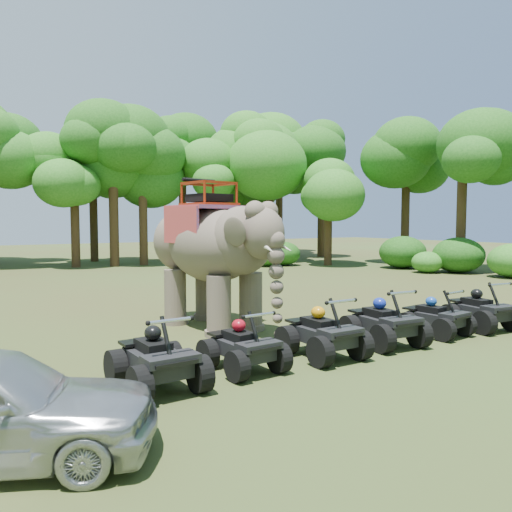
# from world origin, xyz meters

# --- Properties ---
(ground) EXTENTS (110.00, 110.00, 0.00)m
(ground) POSITION_xyz_m (0.00, 0.00, 0.00)
(ground) COLOR #47381E
(ground) RESTS_ON ground
(elephant) EXTENTS (2.77, 4.95, 3.93)m
(elephant) POSITION_xyz_m (-0.94, 1.91, 1.97)
(elephant) COLOR brown
(elephant) RESTS_ON ground
(atv_0) EXTENTS (1.32, 1.78, 1.29)m
(atv_0) POSITION_xyz_m (-3.99, -1.98, 0.65)
(atv_0) COLOR black
(atv_0) RESTS_ON ground
(atv_1) EXTENTS (1.24, 1.65, 1.18)m
(atv_1) POSITION_xyz_m (-2.25, -1.87, 0.59)
(atv_1) COLOR black
(atv_1) RESTS_ON ground
(atv_2) EXTENTS (1.29, 1.75, 1.28)m
(atv_2) POSITION_xyz_m (-0.38, -1.96, 0.64)
(atv_2) COLOR black
(atv_2) RESTS_ON ground
(atv_3) EXTENTS (1.47, 1.89, 1.31)m
(atv_3) POSITION_xyz_m (1.47, -1.91, 0.65)
(atv_3) COLOR black
(atv_3) RESTS_ON ground
(atv_4) EXTENTS (1.28, 1.66, 1.16)m
(atv_4) POSITION_xyz_m (3.28, -1.91, 0.58)
(atv_4) COLOR black
(atv_4) RESTS_ON ground
(atv_5) EXTENTS (1.48, 1.87, 1.27)m
(atv_5) POSITION_xyz_m (4.88, -2.08, 0.64)
(atv_5) COLOR black
(atv_5) RESTS_ON ground
(tree_0) EXTENTS (5.17, 5.17, 7.39)m
(tree_0) POSITION_xyz_m (0.00, 21.70, 3.69)
(tree_0) COLOR #195114
(tree_0) RESTS_ON ground
(tree_1) EXTENTS (5.47, 5.47, 7.82)m
(tree_1) POSITION_xyz_m (4.03, 20.95, 3.91)
(tree_1) COLOR #195114
(tree_1) RESTS_ON ground
(tree_2) EXTENTS (5.06, 5.06, 7.23)m
(tree_2) POSITION_xyz_m (8.20, 20.42, 3.61)
(tree_2) COLOR #195114
(tree_2) RESTS_ON ground
(tree_3) EXTENTS (6.92, 6.92, 9.88)m
(tree_3) POSITION_xyz_m (13.50, 20.58, 4.94)
(tree_3) COLOR #195114
(tree_3) RESTS_ON ground
(tree_4) EXTENTS (4.63, 4.63, 6.62)m
(tree_4) POSITION_xyz_m (13.93, 14.54, 3.31)
(tree_4) COLOR #195114
(tree_4) RESTS_ON ground
(tree_5) EXTENTS (5.87, 5.87, 8.39)m
(tree_5) POSITION_xyz_m (19.85, 13.46, 4.20)
(tree_5) COLOR #195114
(tree_5) RESTS_ON ground
(tree_6) EXTENTS (5.58, 5.58, 7.96)m
(tree_6) POSITION_xyz_m (18.03, 7.86, 3.98)
(tree_6) COLOR #195114
(tree_6) RESTS_ON ground
(tree_31) EXTENTS (7.55, 7.55, 10.79)m
(tree_31) POSITION_xyz_m (18.44, 26.38, 5.40)
(tree_31) COLOR #195114
(tree_31) RESTS_ON ground
(tree_32) EXTENTS (5.02, 5.02, 7.17)m
(tree_32) POSITION_xyz_m (14.30, 24.21, 3.59)
(tree_32) COLOR #195114
(tree_32) RESTS_ON ground
(tree_34) EXTENTS (7.06, 7.06, 10.09)m
(tree_34) POSITION_xyz_m (9.32, 26.65, 5.04)
(tree_34) COLOR #195114
(tree_34) RESTS_ON ground
(tree_35) EXTENTS (6.35, 6.35, 9.07)m
(tree_35) POSITION_xyz_m (2.17, 21.02, 4.54)
(tree_35) COLOR #195114
(tree_35) RESTS_ON ground
(tree_41) EXTENTS (6.13, 6.13, 8.76)m
(tree_41) POSITION_xyz_m (15.66, 23.79, 4.38)
(tree_41) COLOR #195114
(tree_41) RESTS_ON ground
(tree_43) EXTENTS (6.86, 6.86, 9.80)m
(tree_43) POSITION_xyz_m (18.57, 20.77, 4.90)
(tree_43) COLOR #195114
(tree_43) RESTS_ON ground
(tree_44) EXTENTS (5.72, 5.72, 8.17)m
(tree_44) POSITION_xyz_m (2.15, 25.73, 4.08)
(tree_44) COLOR #195114
(tree_44) RESTS_ON ground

